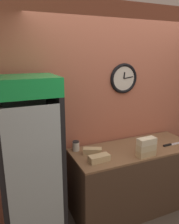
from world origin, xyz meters
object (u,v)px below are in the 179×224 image
Objects in this scene: sandwich_stack_middle at (146,147)px; sandwich_stack_top at (147,141)px; sandwich_stack_bottom at (146,153)px; beverage_cooler at (29,156)px; sandwich_flat_left at (92,151)px; chefs_knife at (170,144)px; sandwich_flat_right at (99,158)px; condiment_jar at (76,146)px.

sandwich_stack_top is at bearing 180.00° from sandwich_stack_middle.
sandwich_stack_top reaches higher than sandwich_stack_bottom.
beverage_cooler is 1.34m from sandwich_stack_middle.
sandwich_flat_left is 1.08m from chefs_knife.
sandwich_stack_middle reaches higher than sandwich_flat_right.
chefs_knife is at bearing -9.28° from sandwich_flat_left.
sandwich_flat_right is at bearing 169.85° from sandwich_stack_top.
sandwich_flat_left is at bearing 151.16° from sandwich_stack_top.
beverage_cooler reaches higher than chefs_knife.
chefs_knife is (1.07, -0.17, -0.03)m from sandwich_flat_left.
chefs_knife is (0.51, 0.13, -0.11)m from sandwich_stack_middle.
chefs_knife is at bearing 14.88° from sandwich_stack_bottom.
sandwich_flat_left is (-0.56, 0.31, -0.00)m from sandwich_stack_bottom.
sandwich_flat_right reaches higher than chefs_knife.
sandwich_stack_middle is 1.00× the size of sandwich_stack_top.
chefs_knife is 1.27m from condiment_jar.
sandwich_flat_right is at bearing -178.26° from chefs_knife.
sandwich_stack_middle reaches higher than condiment_jar.
beverage_cooler is 8.08× the size of sandwich_stack_middle.
sandwich_stack_bottom is 0.64m from sandwich_flat_left.
beverage_cooler is 1.83m from chefs_knife.
sandwich_stack_top is (1.31, -0.30, 0.07)m from beverage_cooler.
sandwich_stack_middle is 0.95× the size of sandwich_flat_left.
sandwich_flat_left is 0.23m from condiment_jar.
sandwich_stack_middle is at bearing -12.98° from beverage_cooler.
condiment_jar is at bearing 110.67° from sandwich_flat_right.
sandwich_stack_middle is 0.58m from sandwich_flat_right.
sandwich_stack_top is 0.60m from sandwich_flat_right.
sandwich_stack_top is (-0.00, 0.00, 0.08)m from sandwich_stack_middle.
condiment_jar is (-0.15, 0.17, 0.02)m from sandwich_flat_left.
sandwich_stack_bottom is at bearing -10.15° from sandwich_flat_right.
chefs_knife is (0.51, 0.13, -0.03)m from sandwich_stack_bottom.
condiment_jar is at bearing 16.68° from beverage_cooler.
sandwich_flat_left is at bearing 151.16° from sandwich_stack_bottom.
condiment_jar is (0.60, 0.18, -0.06)m from beverage_cooler.
sandwich_stack_top is at bearing -12.98° from beverage_cooler.
sandwich_stack_top is at bearing -33.98° from condiment_jar.
sandwich_flat_right is at bearing 169.85° from sandwich_stack_middle.
beverage_cooler reaches higher than sandwich_stack_middle.
sandwich_flat_left is at bearing -48.52° from condiment_jar.
beverage_cooler is 8.06× the size of sandwich_stack_bottom.
sandwich_flat_right is 0.41m from condiment_jar.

